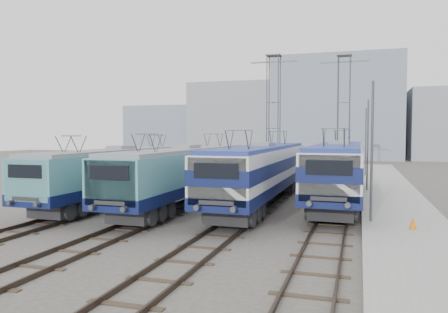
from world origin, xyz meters
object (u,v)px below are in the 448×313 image
catenary_tower_west (273,111)px  mast_front (372,155)px  mast_rear (366,144)px  locomotive_center_right (262,168)px  safety_cone (413,223)px  locomotive_center_left (185,171)px  catenary_tower_east (344,111)px  locomotive_far_right (338,166)px  locomotive_far_left (120,170)px  mast_mid (368,147)px

catenary_tower_west → mast_front: catenary_tower_west is taller
mast_rear → locomotive_center_right: bearing=-108.1°
safety_cone → locomotive_center_left: bearing=160.6°
catenary_tower_west → mast_front: (8.60, -20.00, -3.14)m
catenary_tower_east → locomotive_far_right: bearing=-89.0°
mast_front → mast_rear: 24.00m
locomotive_far_left → locomotive_center_left: bearing=1.7°
locomotive_center_right → locomotive_far_right: locomotive_far_right is taller
locomotive_center_right → mast_rear: (6.35, 19.44, 1.16)m
locomotive_center_left → locomotive_center_right: (4.50, 1.49, 0.14)m
locomotive_far_right → safety_cone: 9.38m
locomotive_center_left → catenary_tower_west: size_ratio=1.46×
locomotive_center_left → catenary_tower_west: bearing=82.4°
locomotive_far_right → catenary_tower_west: 15.15m
locomotive_center_left → mast_rear: size_ratio=2.51×
locomotive_center_right → mast_rear: mast_rear is taller
mast_mid → locomotive_far_left: bearing=-149.4°
locomotive_center_right → mast_mid: mast_mid is taller
locomotive_far_left → catenary_tower_west: (6.75, 17.07, 4.49)m
locomotive_far_right → locomotive_center_right: bearing=-150.3°
safety_cone → catenary_tower_east: bearing=99.3°
locomotive_center_left → locomotive_far_right: locomotive_far_right is taller
locomotive_center_right → locomotive_far_left: bearing=-169.8°
locomotive_far_left → locomotive_center_left: size_ratio=0.98×
locomotive_center_right → catenary_tower_east: size_ratio=1.53×
catenary_tower_east → safety_cone: 24.43m
mast_front → mast_rear: same height
catenary_tower_west → mast_mid: 12.16m
locomotive_center_left → safety_cone: size_ratio=30.22×
safety_cone → mast_rear: bearing=93.9°
locomotive_far_right → catenary_tower_west: size_ratio=1.56×
locomotive_center_right → locomotive_center_left: bearing=-161.7°
locomotive_center_right → mast_front: size_ratio=2.62×
catenary_tower_east → mast_front: catenary_tower_east is taller
locomotive_center_left → mast_mid: bearing=39.5°
locomotive_center_right → mast_mid: bearing=49.5°
mast_rear → safety_cone: bearing=-86.1°
locomotive_center_left → mast_front: (10.85, -3.07, 1.31)m
locomotive_far_left → locomotive_center_right: size_ratio=0.94×
mast_front → safety_cone: (1.73, -1.36, -2.91)m
locomotive_far_left → mast_mid: (15.35, 9.07, 1.35)m
mast_mid → safety_cone: 13.78m
catenary_tower_east → locomotive_center_right: bearing=-103.7°
mast_mid → locomotive_center_right: bearing=-130.5°
locomotive_far_left → catenary_tower_west: size_ratio=1.43×
catenary_tower_east → safety_cone: bearing=-80.7°
locomotive_far_left → locomotive_center_left: 4.50m
locomotive_far_right → catenary_tower_west: catenary_tower_west is taller
safety_cone → locomotive_far_right: bearing=112.9°
locomotive_far_left → catenary_tower_east: 23.65m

